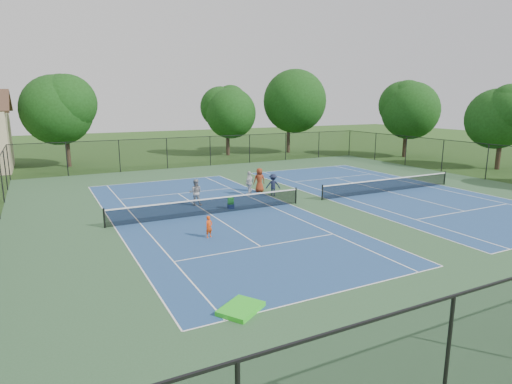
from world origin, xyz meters
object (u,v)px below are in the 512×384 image
tree_back_d (289,98)px  bystander_c (259,180)px  tree_side_e (407,107)px  ball_hopper (231,201)px  child_player (209,227)px  bystander_b (273,185)px  ball_crate (231,206)px  tree_back_a (64,106)px  tree_back_c (227,110)px  instructor (196,192)px  tree_side_f (503,115)px  bystander_a (249,183)px

tree_back_d → bystander_c: bearing=-126.3°
tree_side_e → ball_hopper: tree_side_e is taller
tree_back_d → child_player: bearing=-127.6°
tree_side_e → bystander_b: size_ratio=5.61×
ball_crate → bystander_b: bearing=25.1°
tree_back_a → tree_back_c: bearing=3.2°
instructor → ball_crate: (1.64, -1.81, -0.71)m
child_player → bystander_b: (7.35, 6.66, 0.24)m
tree_back_c → instructor: (-12.01, -22.48, -4.63)m
tree_side_e → bystander_c: bearing=-158.4°
tree_back_a → tree_back_d: (26.00, 0.00, 0.79)m
bystander_b → tree_back_a: bearing=-37.0°
tree_back_c → tree_back_a: bearing=-176.8°
tree_back_a → ball_hopper: size_ratio=22.45×
child_player → tree_side_e: bearing=10.1°
tree_back_a → ball_hopper: tree_back_a is taller
child_player → tree_back_d: bearing=32.8°
tree_back_d → tree_side_e: bearing=-45.0°
tree_back_d → ball_hopper: 30.33m
bystander_b → bystander_c: 1.67m
tree_side_e → instructor: tree_side_e is taller
tree_back_d → tree_side_f: (11.00, -21.00, -1.57)m
tree_back_c → child_player: (-13.62, -29.03, -4.93)m
bystander_b → ball_hopper: (-4.10, -1.92, -0.30)m
bystander_a → ball_hopper: (-2.80, -3.04, -0.35)m
tree_back_a → tree_side_e: bearing=-15.5°
tree_side_f → tree_side_e: bearing=95.2°
tree_side_f → instructor: tree_side_f is taller
bystander_a → bystander_c: (1.08, 0.54, 0.04)m
bystander_c → ball_crate: (-3.88, -3.57, -0.74)m
bystander_b → tree_back_d: bearing=-99.5°
tree_side_f → bystander_b: tree_side_f is taller
tree_back_d → instructor: bearing=-133.0°
tree_side_f → tree_back_d: bearing=117.6°
tree_back_a → bystander_a: (10.43, -20.25, -5.19)m
tree_back_a → ball_hopper: bearing=-71.9°
tree_back_c → tree_side_e: tree_side_e is taller
tree_side_e → bystander_a: (-25.57, -10.25, -4.96)m
tree_side_f → bystander_c: tree_side_f is taller
child_player → bystander_c: 10.96m
bystander_b → bystander_c: bystander_c is taller
bystander_b → ball_crate: size_ratio=4.38×
instructor → bystander_c: bearing=-138.3°
tree_back_d → bystander_c: 25.18m
ball_hopper → tree_back_d: bearing=51.7°
ball_crate → tree_side_f: bearing=4.5°
instructor → bystander_c: size_ratio=0.96×
tree_back_c → bystander_a: 23.03m
tree_back_c → bystander_a: size_ratio=4.95×
instructor → ball_crate: 2.55m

